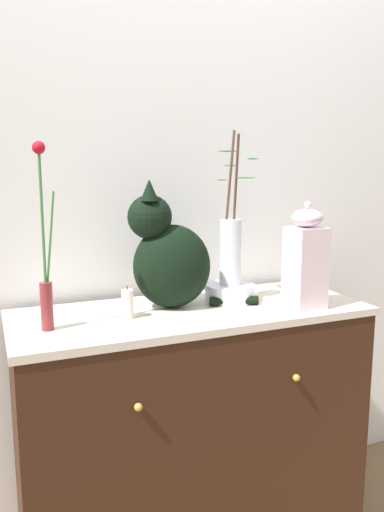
{
  "coord_description": "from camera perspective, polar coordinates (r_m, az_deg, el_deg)",
  "views": [
    {
      "loc": [
        -0.62,
        -1.5,
        1.34
      ],
      "look_at": [
        0.0,
        0.0,
        1.06
      ],
      "focal_mm": 35.25,
      "sensor_mm": 36.0,
      "label": 1
    }
  ],
  "objects": [
    {
      "name": "cat_sitting",
      "position": [
        1.67,
        -2.76,
        0.04
      ],
      "size": [
        0.44,
        0.24,
        0.43
      ],
      "color": "black",
      "rests_on": "sideboard"
    },
    {
      "name": "vase_glass_clear",
      "position": [
        1.76,
        4.42,
        1.24
      ],
      "size": [
        0.15,
        0.16,
        0.53
      ],
      "color": "silver",
      "rests_on": "bowl_porcelain"
    },
    {
      "name": "jar_lidded_porcelain",
      "position": [
        1.72,
        12.77,
        -0.45
      ],
      "size": [
        0.11,
        0.11,
        0.36
      ],
      "color": "silver",
      "rests_on": "sideboard"
    },
    {
      "name": "candle_pillar",
      "position": [
        1.59,
        -7.33,
        -5.43
      ],
      "size": [
        0.04,
        0.04,
        0.1
      ],
      "color": "silver",
      "rests_on": "sideboard"
    },
    {
      "name": "bowl_porcelain",
      "position": [
        1.79,
        4.32,
        -4.15
      ],
      "size": [
        0.18,
        0.18,
        0.06
      ],
      "primitive_type": "cylinder",
      "color": "silver",
      "rests_on": "sideboard"
    },
    {
      "name": "wall_back",
      "position": [
        1.91,
        -3.56,
        8.7
      ],
      "size": [
        4.4,
        0.08,
        2.6
      ],
      "primitive_type": "cube",
      "color": "white",
      "rests_on": "ground_plane"
    },
    {
      "name": "vase_slim_green",
      "position": [
        1.49,
        -16.33,
        -1.49
      ],
      "size": [
        0.05,
        0.04,
        0.54
      ],
      "color": "maroon",
      "rests_on": "sideboard"
    },
    {
      "name": "sideboard",
      "position": [
        1.86,
        0.0,
        -19.12
      ],
      "size": [
        1.18,
        0.48,
        0.88
      ],
      "color": "#331B10",
      "rests_on": "ground_plane"
    }
  ]
}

